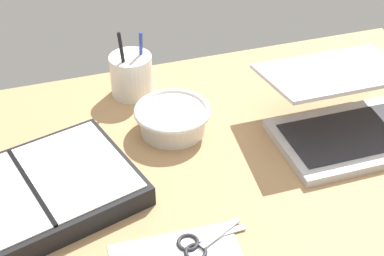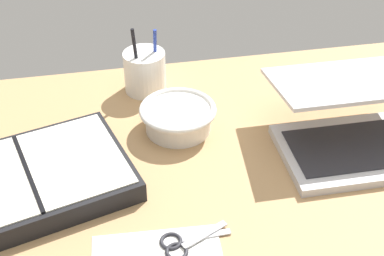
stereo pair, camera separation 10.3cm
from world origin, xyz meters
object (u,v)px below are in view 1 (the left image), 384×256
(pen_cup, at_px, (131,75))
(scissors, at_px, (199,244))
(planner, at_px, (33,194))
(laptop, at_px, (345,114))
(bowl, at_px, (173,118))

(pen_cup, height_order, scissors, pen_cup)
(planner, distance_m, scissors, 0.31)
(scissors, bearing_deg, laptop, 13.44)
(bowl, relative_size, scissors, 1.33)
(scissors, bearing_deg, planner, 129.62)
(pen_cup, distance_m, scissors, 0.49)
(planner, bearing_deg, scissors, -52.48)
(planner, height_order, scissors, planner)
(laptop, bearing_deg, pen_cup, 143.47)
(laptop, xyz_separation_m, planner, (-0.64, -0.01, -0.03))
(laptop, bearing_deg, bowl, 160.69)
(bowl, bearing_deg, laptop, -19.75)
(bowl, bearing_deg, scissors, -98.98)
(laptop, distance_m, bowl, 0.36)
(pen_cup, relative_size, planner, 0.40)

